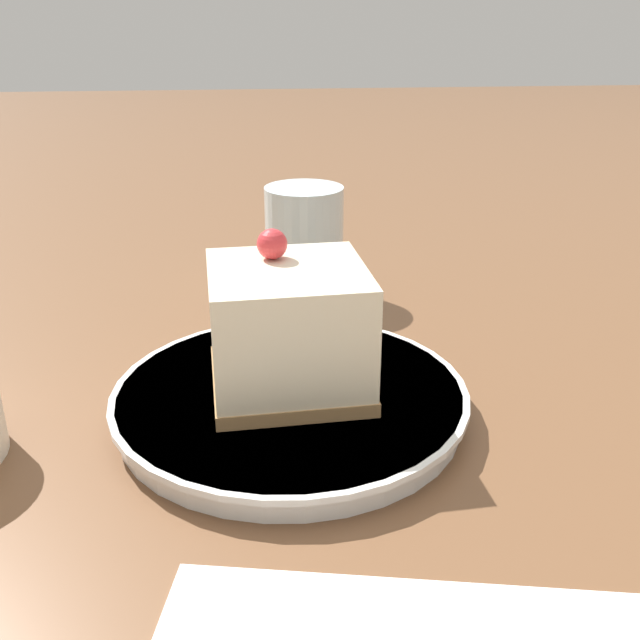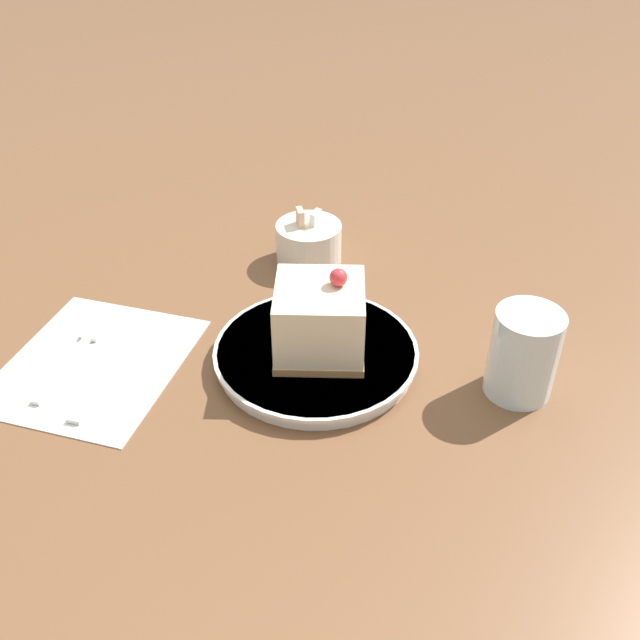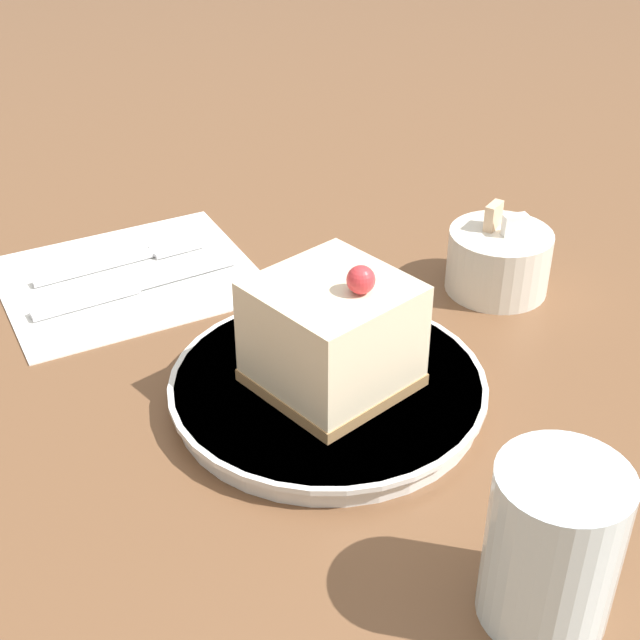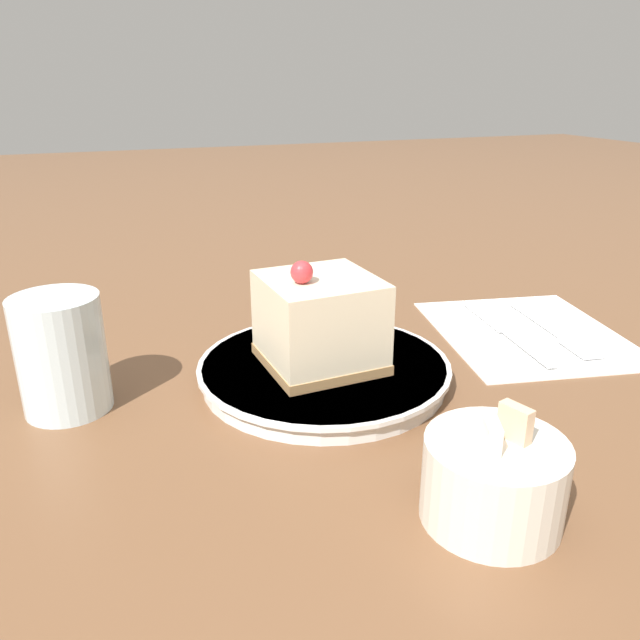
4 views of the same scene
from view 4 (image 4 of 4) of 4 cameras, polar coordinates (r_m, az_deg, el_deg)
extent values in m
plane|color=brown|center=(0.54, -1.56, -6.27)|extent=(4.00, 4.00, 0.00)
cylinder|color=silver|center=(0.55, 0.37, -4.72)|extent=(0.21, 0.21, 0.02)
cylinder|color=silver|center=(0.55, 0.37, -4.08)|extent=(0.22, 0.22, 0.00)
cube|color=#9E7547|center=(0.55, -0.02, -3.54)|extent=(0.10, 0.10, 0.01)
cube|color=beige|center=(0.53, -0.02, 0.28)|extent=(0.10, 0.10, 0.07)
sphere|color=red|center=(0.50, -1.19, 4.27)|extent=(0.02, 0.02, 0.02)
cube|color=white|center=(0.69, 18.44, -1.06)|extent=(0.22, 0.24, 0.00)
cube|color=silver|center=(0.72, 19.37, 0.02)|extent=(0.03, 0.11, 0.00)
cube|color=silver|center=(0.66, 22.71, -2.35)|extent=(0.03, 0.05, 0.00)
cube|color=silver|center=(0.71, 14.90, 0.40)|extent=(0.03, 0.09, 0.00)
cube|color=silver|center=(0.64, 18.41, -2.41)|extent=(0.02, 0.09, 0.00)
cylinder|color=silver|center=(0.40, 15.55, -13.96)|extent=(0.09, 0.09, 0.05)
cube|color=#D8B28C|center=(0.39, 17.40, -9.09)|extent=(0.01, 0.02, 0.02)
cube|color=white|center=(0.37, 15.38, -10.30)|extent=(0.02, 0.02, 0.02)
cylinder|color=silver|center=(0.53, -22.55, -2.91)|extent=(0.07, 0.07, 0.10)
camera|label=1|loc=(0.72, 33.11, 16.72)|focal=40.00mm
camera|label=2|loc=(1.09, -16.60, 33.57)|focal=40.00mm
camera|label=3|loc=(0.82, -39.59, 26.59)|focal=50.00mm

